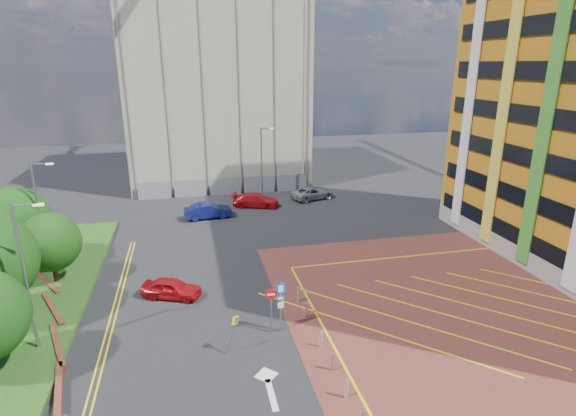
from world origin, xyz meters
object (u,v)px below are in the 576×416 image
object	(u,v)px
lamp_left_near	(26,272)
warning_sign	(233,330)
sign_cluster	(277,301)
tree_d	(15,222)
car_silver_back	(312,193)
tree_c	(50,242)
car_blue_back	(208,211)
lamp_back	(262,160)
car_red_left	(171,288)
lamp_left_far	(40,213)
car_red_back	(256,200)

from	to	relation	value
lamp_left_near	warning_sign	world-z (taller)	lamp_left_near
sign_cluster	tree_d	bearing A→B (deg)	144.42
warning_sign	car_silver_back	size ratio (longest dim) A/B	0.45
tree_d	sign_cluster	size ratio (longest dim) A/B	1.90
tree_c	car_blue_back	size ratio (longest dim) A/B	1.05
tree_c	car_blue_back	bearing A→B (deg)	47.29
lamp_back	car_red_left	size ratio (longest dim) A/B	2.07
lamp_left_far	warning_sign	bearing A→B (deg)	-46.05
tree_c	lamp_left_far	size ratio (longest dim) A/B	0.61
lamp_left_near	lamp_left_far	size ratio (longest dim) A/B	1.00
lamp_left_far	car_blue_back	distance (m)	16.08
warning_sign	lamp_left_near	bearing A→B (deg)	166.03
warning_sign	car_blue_back	distance (m)	22.50
car_red_left	car_blue_back	world-z (taller)	car_blue_back
lamp_left_near	lamp_left_far	world-z (taller)	same
tree_d	car_red_back	world-z (taller)	tree_d
tree_d	lamp_left_near	xyz separation A→B (m)	(4.08, -11.00, 0.79)
car_blue_back	car_red_back	xyz separation A→B (m)	(5.18, 2.70, -0.05)
tree_c	sign_cluster	size ratio (longest dim) A/B	1.53
tree_d	warning_sign	world-z (taller)	tree_d
sign_cluster	car_blue_back	size ratio (longest dim) A/B	0.69
car_red_back	lamp_left_near	bearing A→B (deg)	164.76
tree_d	car_red_back	distance (m)	22.73
lamp_left_near	car_red_back	size ratio (longest dim) A/B	1.62
tree_d	car_silver_back	size ratio (longest dim) A/B	1.23
tree_d	lamp_back	world-z (taller)	lamp_back
warning_sign	car_red_back	xyz separation A→B (m)	(5.11, 25.19, -0.71)
tree_d	car_silver_back	xyz separation A→B (m)	(25.94, 13.08, -3.18)
tree_c	warning_sign	size ratio (longest dim) A/B	2.19
warning_sign	tree_c	bearing A→B (deg)	136.67
tree_c	car_red_left	bearing A→B (deg)	-24.49
lamp_left_far	car_blue_back	size ratio (longest dim) A/B	1.72
tree_c	lamp_left_near	world-z (taller)	lamp_left_near
lamp_left_near	warning_sign	size ratio (longest dim) A/B	3.57
tree_c	lamp_left_near	bearing A→B (deg)	-82.31
lamp_left_far	car_red_left	bearing A→B (deg)	-32.47
lamp_left_far	sign_cluster	bearing A→B (deg)	-36.82
lamp_left_near	car_blue_back	xyz separation A→B (m)	(9.98, 19.99, -3.89)
car_blue_back	sign_cluster	bearing A→B (deg)	-178.69
warning_sign	car_red_left	world-z (taller)	warning_sign
lamp_left_near	sign_cluster	distance (m)	13.04
tree_d	car_silver_back	distance (m)	29.22
sign_cluster	car_silver_back	bearing A→B (deg)	69.98
sign_cluster	lamp_back	bearing A→B (deg)	82.03
lamp_left_far	car_red_left	distance (m)	11.11
tree_c	lamp_left_far	world-z (taller)	lamp_left_far
tree_d	car_silver_back	bearing A→B (deg)	26.76
car_red_left	tree_d	bearing A→B (deg)	79.93
tree_d	lamp_left_far	bearing A→B (deg)	-25.68
warning_sign	car_silver_back	bearing A→B (deg)	66.05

